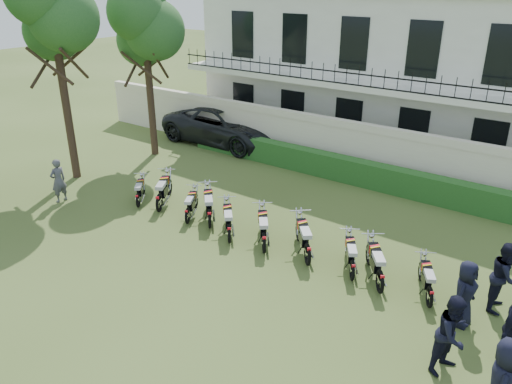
# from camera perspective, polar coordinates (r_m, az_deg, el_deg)

# --- Properties ---
(ground) EXTENTS (100.00, 100.00, 0.00)m
(ground) POSITION_cam_1_polar(r_m,az_deg,el_deg) (15.29, -1.61, -7.13)
(ground) COLOR #425421
(ground) RESTS_ON ground
(perimeter_wall) EXTENTS (30.00, 0.35, 2.30)m
(perimeter_wall) POSITION_cam_1_polar(r_m,az_deg,el_deg) (21.15, 11.65, 4.80)
(perimeter_wall) COLOR beige
(perimeter_wall) RESTS_ON ground
(hedge) EXTENTS (18.00, 0.60, 1.00)m
(hedge) POSITION_cam_1_polar(r_m,az_deg,el_deg) (20.32, 13.09, 1.86)
(hedge) COLOR #244A1A
(hedge) RESTS_ON ground
(building) EXTENTS (20.40, 9.60, 7.40)m
(building) POSITION_cam_1_polar(r_m,az_deg,el_deg) (25.98, 17.84, 13.41)
(building) COLOR white
(building) RESTS_ON ground
(tree_west_mid) EXTENTS (3.40, 3.20, 8.82)m
(tree_west_mid) POSITION_cam_1_polar(r_m,az_deg,el_deg) (20.92, -22.31, 18.83)
(tree_west_mid) COLOR #473323
(tree_west_mid) RESTS_ON ground
(tree_west_near) EXTENTS (3.40, 3.20, 7.90)m
(tree_west_near) POSITION_cam_1_polar(r_m,az_deg,el_deg) (23.02, -12.60, 18.27)
(tree_west_near) COLOR #473323
(tree_west_near) RESTS_ON ground
(motorcycle_0) EXTENTS (1.13, 1.38, 0.93)m
(motorcycle_0) POSITION_cam_1_polar(r_m,az_deg,el_deg) (18.54, -13.37, -0.54)
(motorcycle_0) COLOR black
(motorcycle_0) RESTS_ON ground
(motorcycle_1) EXTENTS (1.18, 1.87, 1.15)m
(motorcycle_1) POSITION_cam_1_polar(r_m,az_deg,el_deg) (17.99, -11.04, -0.73)
(motorcycle_1) COLOR black
(motorcycle_1) RESTS_ON ground
(motorcycle_2) EXTENTS (0.95, 1.59, 0.97)m
(motorcycle_2) POSITION_cam_1_polar(r_m,az_deg,el_deg) (17.03, -7.85, -2.26)
(motorcycle_2) COLOR black
(motorcycle_2) RESTS_ON ground
(motorcycle_3) EXTENTS (1.51, 1.63, 1.16)m
(motorcycle_3) POSITION_cam_1_polar(r_m,az_deg,el_deg) (16.58, -5.35, -2.55)
(motorcycle_3) COLOR black
(motorcycle_3) RESTS_ON ground
(motorcycle_4) EXTENTS (1.37, 1.53, 1.07)m
(motorcycle_4) POSITION_cam_1_polar(r_m,az_deg,el_deg) (15.67, -3.11, -4.26)
(motorcycle_4) COLOR black
(motorcycle_4) RESTS_ON ground
(motorcycle_5) EXTENTS (1.33, 1.68, 1.12)m
(motorcycle_5) POSITION_cam_1_polar(r_m,az_deg,el_deg) (15.09, 0.92, -5.31)
(motorcycle_5) COLOR black
(motorcycle_5) RESTS_ON ground
(motorcycle_6) EXTENTS (1.48, 1.65, 1.15)m
(motorcycle_6) POSITION_cam_1_polar(r_m,az_deg,el_deg) (14.56, 5.94, -6.52)
(motorcycle_6) COLOR black
(motorcycle_6) RESTS_ON ground
(motorcycle_7) EXTENTS (1.05, 1.62, 1.01)m
(motorcycle_7) POSITION_cam_1_polar(r_m,az_deg,el_deg) (14.10, 10.98, -8.28)
(motorcycle_7) COLOR black
(motorcycle_7) RESTS_ON ground
(motorcycle_8) EXTENTS (1.27, 1.72, 1.11)m
(motorcycle_8) POSITION_cam_1_polar(r_m,az_deg,el_deg) (13.71, 14.05, -9.34)
(motorcycle_8) COLOR black
(motorcycle_8) RESTS_ON ground
(motorcycle_9) EXTENTS (0.93, 1.61, 0.97)m
(motorcycle_9) POSITION_cam_1_polar(r_m,az_deg,el_deg) (13.56, 19.30, -10.77)
(motorcycle_9) COLOR black
(motorcycle_9) RESTS_ON ground
(suv) EXTENTS (6.55, 3.03, 1.82)m
(suv) POSITION_cam_1_polar(r_m,az_deg,el_deg) (25.10, -3.48, 7.58)
(suv) COLOR black
(suv) RESTS_ON ground
(inspector) EXTENTS (0.41, 0.62, 1.66)m
(inspector) POSITION_cam_1_polar(r_m,az_deg,el_deg) (19.81, -21.66, 1.22)
(inspector) COLOR #5F5E63
(inspector) RESTS_ON ground
(officer_0) EXTENTS (0.65, 0.96, 1.93)m
(officer_0) POSITION_cam_1_polar(r_m,az_deg,el_deg) (10.72, 26.40, -19.04)
(officer_0) COLOR black
(officer_0) RESTS_ON ground
(officer_1) EXTENTS (0.95, 1.07, 1.84)m
(officer_1) POSITION_cam_1_polar(r_m,az_deg,el_deg) (11.56, 21.58, -14.90)
(officer_1) COLOR black
(officer_1) RESTS_ON ground
(officer_3) EXTENTS (0.64, 0.90, 1.71)m
(officer_3) POSITION_cam_1_polar(r_m,az_deg,el_deg) (13.05, 22.72, -10.66)
(officer_3) COLOR black
(officer_3) RESTS_ON ground
(officer_4) EXTENTS (0.73, 0.92, 1.86)m
(officer_4) POSITION_cam_1_polar(r_m,az_deg,el_deg) (13.98, 26.58, -8.66)
(officer_4) COLOR black
(officer_4) RESTS_ON ground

